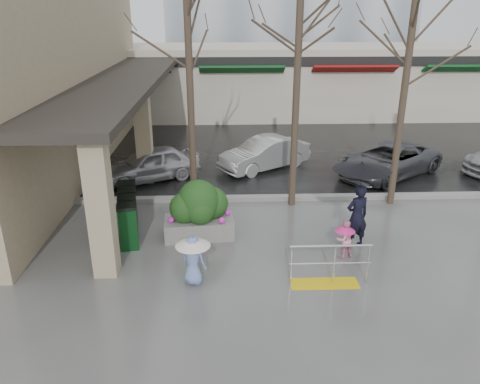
{
  "coord_description": "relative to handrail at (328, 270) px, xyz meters",
  "views": [
    {
      "loc": [
        -1.03,
        -10.56,
        6.04
      ],
      "look_at": [
        -0.59,
        1.47,
        1.3
      ],
      "focal_mm": 35.0,
      "sensor_mm": 36.0,
      "label": 1
    }
  ],
  "objects": [
    {
      "name": "pillar_back",
      "position": [
        -5.26,
        7.2,
        1.37
      ],
      "size": [
        0.55,
        0.55,
        3.5
      ],
      "primitive_type": "cube",
      "color": "tan",
      "rests_on": "ground"
    },
    {
      "name": "car_b",
      "position": [
        -0.75,
        8.54,
        0.25
      ],
      "size": [
        3.92,
        3.23,
        1.26
      ],
      "primitive_type": "imported",
      "rotation": [
        0.0,
        0.0,
        -0.98
      ],
      "color": "silver",
      "rests_on": "ground"
    },
    {
      "name": "street_asphalt",
      "position": [
        -1.36,
        23.2,
        -0.37
      ],
      "size": [
        120.0,
        36.0,
        0.01
      ],
      "primitive_type": "cube",
      "color": "black",
      "rests_on": "ground"
    },
    {
      "name": "pillar_front",
      "position": [
        -5.26,
        0.7,
        1.37
      ],
      "size": [
        0.55,
        0.55,
        3.5
      ],
      "primitive_type": "cube",
      "color": "tan",
      "rests_on": "ground"
    },
    {
      "name": "near_building",
      "position": [
        -10.36,
        9.2,
        3.62
      ],
      "size": [
        6.0,
        18.0,
        8.0
      ],
      "primitive_type": "cube",
      "color": "tan",
      "rests_on": "ground"
    },
    {
      "name": "handrail",
      "position": [
        0.0,
        0.0,
        0.0
      ],
      "size": [
        1.9,
        0.5,
        1.03
      ],
      "color": "yellow",
      "rests_on": "ground"
    },
    {
      "name": "car_a",
      "position": [
        -5.14,
        7.36,
        0.25
      ],
      "size": [
        3.97,
        2.97,
        1.26
      ],
      "primitive_type": "imported",
      "rotation": [
        0.0,
        0.0,
        -1.11
      ],
      "color": "#B7B6BB",
      "rests_on": "ground"
    },
    {
      "name": "tree_mideast",
      "position": [
        3.14,
        4.8,
        4.48
      ],
      "size": [
        3.2,
        3.2,
        6.5
      ],
      "color": "#382B21",
      "rests_on": "ground"
    },
    {
      "name": "tree_midwest",
      "position": [
        -0.16,
        4.8,
        4.86
      ],
      "size": [
        3.2,
        3.2,
        7.0
      ],
      "color": "#382B21",
      "rests_on": "ground"
    },
    {
      "name": "car_c",
      "position": [
        3.92,
        7.51,
        0.25
      ],
      "size": [
        4.92,
        4.31,
        1.26
      ],
      "primitive_type": "imported",
      "rotation": [
        0.0,
        0.0,
        -0.96
      ],
      "color": "#54555B",
      "rests_on": "ground"
    },
    {
      "name": "child_blue",
      "position": [
        -3.12,
        0.15,
        0.37
      ],
      "size": [
        0.82,
        0.82,
        1.21
      ],
      "rotation": [
        0.0,
        0.0,
        2.7
      ],
      "color": "#738BCD",
      "rests_on": "ground"
    },
    {
      "name": "curb",
      "position": [
        -1.36,
        5.2,
        -0.3
      ],
      "size": [
        120.0,
        0.3,
        0.15
      ],
      "primitive_type": "cube",
      "color": "gray",
      "rests_on": "ground"
    },
    {
      "name": "storefront_row",
      "position": [
        0.64,
        19.17,
        1.64
      ],
      "size": [
        34.0,
        6.74,
        4.0
      ],
      "color": "beige",
      "rests_on": "ground"
    },
    {
      "name": "canopy_slab",
      "position": [
        -6.16,
        9.2,
        3.25
      ],
      "size": [
        2.8,
        18.0,
        0.25
      ],
      "primitive_type": "cube",
      "color": "#2D2823",
      "rests_on": "pillar_front"
    },
    {
      "name": "news_boxes",
      "position": [
        -5.11,
        2.84,
        0.25
      ],
      "size": [
        0.9,
        2.3,
        1.25
      ],
      "rotation": [
        0.0,
        0.0,
        0.18
      ],
      "color": "#0D3C17",
      "rests_on": "ground"
    },
    {
      "name": "ground",
      "position": [
        -1.36,
        1.2,
        -0.38
      ],
      "size": [
        120.0,
        120.0,
        0.0
      ],
      "primitive_type": "plane",
      "color": "#51514F",
      "rests_on": "ground"
    },
    {
      "name": "planter",
      "position": [
        -3.09,
        2.61,
        0.43
      ],
      "size": [
        2.0,
        1.16,
        1.68
      ],
      "rotation": [
        0.0,
        0.0,
        0.08
      ],
      "color": "slate",
      "rests_on": "ground"
    },
    {
      "name": "woman",
      "position": [
        1.14,
        1.84,
        1.14
      ],
      "size": [
        1.49,
        1.49,
        2.42
      ],
      "rotation": [
        0.0,
        0.0,
        3.45
      ],
      "color": "black",
      "rests_on": "ground"
    },
    {
      "name": "tree_west",
      "position": [
        -3.36,
        4.8,
        4.71
      ],
      "size": [
        3.2,
        3.2,
        6.8
      ],
      "color": "#382B21",
      "rests_on": "ground"
    },
    {
      "name": "child_pink",
      "position": [
        0.69,
        1.27,
        0.2
      ],
      "size": [
        0.6,
        0.53,
        1.03
      ],
      "rotation": [
        0.0,
        0.0,
        3.47
      ],
      "color": "#FF9BBD",
      "rests_on": "ground"
    }
  ]
}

